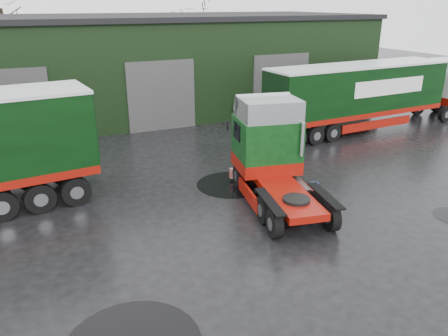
# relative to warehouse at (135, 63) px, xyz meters

# --- Properties ---
(ground) EXTENTS (100.00, 100.00, 0.00)m
(ground) POSITION_rel_warehouse_xyz_m (-2.00, -20.00, -3.16)
(ground) COLOR black
(warehouse) EXTENTS (32.40, 12.40, 6.30)m
(warehouse) POSITION_rel_warehouse_xyz_m (0.00, 0.00, 0.00)
(warehouse) COLOR black
(warehouse) RESTS_ON ground
(hero_tractor) EXTENTS (3.64, 6.42, 3.76)m
(hero_tractor) POSITION_rel_warehouse_xyz_m (0.85, -17.91, -1.28)
(hero_tractor) COLOR #0B3410
(hero_tractor) RESTS_ON ground
(lorry_right) EXTENTS (14.92, 3.35, 3.89)m
(lorry_right) POSITION_rel_warehouse_xyz_m (10.09, -11.00, -1.21)
(lorry_right) COLOR silver
(lorry_right) RESTS_ON ground
(wash_bucket) EXTENTS (0.47, 0.47, 0.34)m
(wash_bucket) POSITION_rel_warehouse_xyz_m (2.83, -17.28, -2.99)
(wash_bucket) COLOR #0719A8
(wash_bucket) RESTS_ON ground
(tree_back_a) EXTENTS (4.40, 4.40, 9.50)m
(tree_back_a) POSITION_rel_warehouse_xyz_m (-8.00, 10.00, 1.59)
(tree_back_a) COLOR black
(tree_back_a) RESTS_ON ground
(tree_back_b) EXTENTS (4.40, 4.40, 7.50)m
(tree_back_b) POSITION_rel_warehouse_xyz_m (8.00, 10.00, 0.59)
(tree_back_b) COLOR black
(tree_back_b) RESTS_ON ground
(puddle_1) EXTENTS (2.87, 2.87, 0.01)m
(puddle_1) POSITION_rel_warehouse_xyz_m (0.09, -15.31, -3.15)
(puddle_1) COLOR black
(puddle_1) RESTS_ON ground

